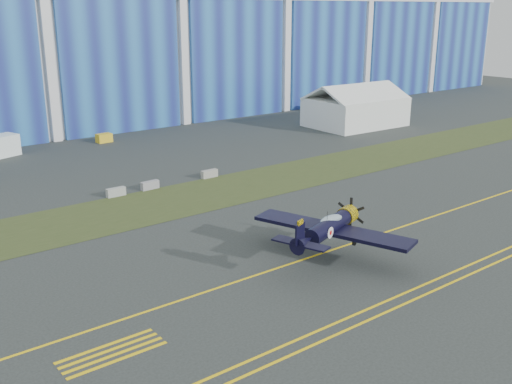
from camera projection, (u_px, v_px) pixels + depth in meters
ground at (269, 239)px, 50.46m from camera, size 260.00×260.00×0.00m
grass_median at (183, 199)px, 61.02m from camera, size 260.00×10.00×0.02m
hangar at (0, 31)px, 100.25m from camera, size 220.00×45.70×30.00m
taxiway_centreline at (309, 257)px, 46.68m from camera, size 200.00×0.20×0.02m
edge_line_near at (407, 303)px, 39.51m from camera, size 80.00×0.20×0.02m
edge_line_far at (395, 297)px, 40.26m from camera, size 80.00×0.20×0.02m
hold_short_ladder at (112, 353)px, 33.79m from camera, size 6.00×2.40×0.02m
warbird at (329, 227)px, 45.39m from camera, size 14.11×15.48×3.78m
tent at (356, 105)px, 98.07m from camera, size 15.38×11.50×6.98m
tug at (104, 138)px, 86.69m from camera, size 2.23×1.47×1.26m
gse_box at (316, 107)px, 113.01m from camera, size 3.09×2.13×1.68m
barrier_a at (116, 192)px, 61.78m from camera, size 2.00×0.60×0.90m
barrier_b at (150, 185)px, 64.17m from camera, size 2.03×0.70×0.90m
barrier_c at (209, 174)px, 68.62m from camera, size 2.01×0.63×0.90m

